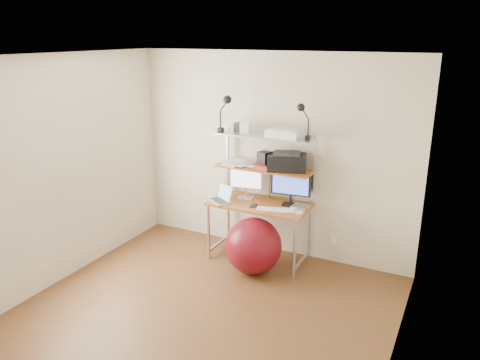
{
  "coord_description": "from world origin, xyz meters",
  "views": [
    {
      "loc": [
        2.16,
        -3.37,
        2.69
      ],
      "look_at": [
        -0.11,
        1.15,
        1.1
      ],
      "focal_mm": 35.0,
      "sensor_mm": 36.0,
      "label": 1
    }
  ],
  "objects_px": {
    "laptop": "(222,198)",
    "exercise_ball": "(253,246)",
    "printer": "(287,162)",
    "monitor_black": "(291,186)",
    "monitor_silver": "(246,179)"
  },
  "relations": [
    {
      "from": "monitor_silver",
      "to": "exercise_ball",
      "type": "height_order",
      "value": "monitor_silver"
    },
    {
      "from": "monitor_black",
      "to": "exercise_ball",
      "type": "height_order",
      "value": "monitor_black"
    },
    {
      "from": "monitor_black",
      "to": "laptop",
      "type": "distance_m",
      "value": 0.85
    },
    {
      "from": "laptop",
      "to": "exercise_ball",
      "type": "height_order",
      "value": "laptop"
    },
    {
      "from": "exercise_ball",
      "to": "printer",
      "type": "bearing_deg",
      "value": 68.24
    },
    {
      "from": "laptop",
      "to": "printer",
      "type": "height_order",
      "value": "printer"
    },
    {
      "from": "monitor_black",
      "to": "printer",
      "type": "xyz_separation_m",
      "value": [
        -0.07,
        0.05,
        0.27
      ]
    },
    {
      "from": "monitor_black",
      "to": "exercise_ball",
      "type": "distance_m",
      "value": 0.83
    },
    {
      "from": "laptop",
      "to": "exercise_ball",
      "type": "xyz_separation_m",
      "value": [
        0.51,
        -0.19,
        -0.45
      ]
    },
    {
      "from": "monitor_silver",
      "to": "monitor_black",
      "type": "relative_size",
      "value": 0.98
    },
    {
      "from": "monitor_black",
      "to": "monitor_silver",
      "type": "bearing_deg",
      "value": 175.76
    },
    {
      "from": "laptop",
      "to": "printer",
      "type": "relative_size",
      "value": 0.71
    },
    {
      "from": "monitor_black",
      "to": "laptop",
      "type": "relative_size",
      "value": 1.28
    },
    {
      "from": "laptop",
      "to": "printer",
      "type": "bearing_deg",
      "value": 54.95
    },
    {
      "from": "monitor_black",
      "to": "printer",
      "type": "bearing_deg",
      "value": 141.18
    }
  ]
}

